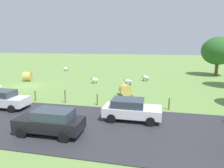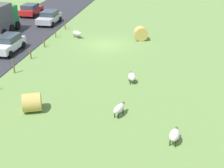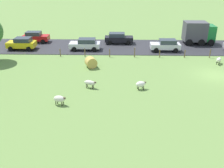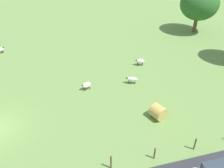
{
  "view_description": "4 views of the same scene",
  "coord_description": "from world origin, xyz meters",
  "px_view_note": "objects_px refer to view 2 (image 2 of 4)",
  "views": [
    {
      "loc": [
        22.89,
        16.59,
        5.63
      ],
      "look_at": [
        -2.42,
        11.07,
        0.29
      ],
      "focal_mm": 31.79,
      "sensor_mm": 36.0,
      "label": 1
    },
    {
      "loc": [
        -6.26,
        29.14,
        10.42
      ],
      "look_at": [
        -2.51,
        9.82,
        0.54
      ],
      "focal_mm": 48.84,
      "sensor_mm": 36.0,
      "label": 2
    },
    {
      "loc": [
        -25.99,
        10.37,
        10.48
      ],
      "look_at": [
        -4.93,
        10.92,
        1.03
      ],
      "focal_mm": 41.47,
      "sensor_mm": 36.0,
      "label": 3
    },
    {
      "loc": [
        15.68,
        5.8,
        13.93
      ],
      "look_at": [
        -3.24,
        10.79,
        0.54
      ],
      "focal_mm": 37.42,
      "sensor_mm": 36.0,
      "label": 4
    }
  ],
  "objects_px": {
    "car_2": "(8,43)",
    "car_4": "(31,10)",
    "hay_bale_0": "(141,34)",
    "sheep_3": "(132,77)",
    "car_1": "(49,17)",
    "sheep_4": "(175,135)",
    "sheep_1": "(77,33)",
    "sheep_2": "(119,108)",
    "hay_bale_1": "(32,102)"
  },
  "relations": [
    {
      "from": "sheep_3",
      "to": "hay_bale_0",
      "type": "bearing_deg",
      "value": -87.56
    },
    {
      "from": "sheep_1",
      "to": "hay_bale_1",
      "type": "distance_m",
      "value": 15.18
    },
    {
      "from": "hay_bale_1",
      "to": "car_2",
      "type": "bearing_deg",
      "value": -55.16
    },
    {
      "from": "car_4",
      "to": "sheep_1",
      "type": "bearing_deg",
      "value": 137.87
    },
    {
      "from": "car_2",
      "to": "car_4",
      "type": "bearing_deg",
      "value": -74.04
    },
    {
      "from": "sheep_4",
      "to": "car_4",
      "type": "relative_size",
      "value": 0.29
    },
    {
      "from": "sheep_1",
      "to": "car_2",
      "type": "height_order",
      "value": "car_2"
    },
    {
      "from": "car_1",
      "to": "car_2",
      "type": "relative_size",
      "value": 1.01
    },
    {
      "from": "hay_bale_0",
      "to": "car_4",
      "type": "xyz_separation_m",
      "value": [
        15.9,
        -7.53,
        0.17
      ]
    },
    {
      "from": "hay_bale_1",
      "to": "car_1",
      "type": "bearing_deg",
      "value": -71.58
    },
    {
      "from": "sheep_4",
      "to": "hay_bale_0",
      "type": "bearing_deg",
      "value": -77.97
    },
    {
      "from": "sheep_2",
      "to": "sheep_4",
      "type": "bearing_deg",
      "value": 147.36
    },
    {
      "from": "sheep_2",
      "to": "car_4",
      "type": "bearing_deg",
      "value": -54.6
    },
    {
      "from": "sheep_1",
      "to": "sheep_4",
      "type": "height_order",
      "value": "sheep_4"
    },
    {
      "from": "sheep_1",
      "to": "hay_bale_0",
      "type": "height_order",
      "value": "hay_bale_0"
    },
    {
      "from": "sheep_1",
      "to": "car_1",
      "type": "xyz_separation_m",
      "value": [
        5.02,
        -4.71,
        0.33
      ]
    },
    {
      "from": "sheep_1",
      "to": "car_4",
      "type": "xyz_separation_m",
      "value": [
        9.02,
        -8.16,
        0.34
      ]
    },
    {
      "from": "sheep_1",
      "to": "hay_bale_1",
      "type": "height_order",
      "value": "hay_bale_1"
    },
    {
      "from": "sheep_3",
      "to": "sheep_4",
      "type": "distance_m",
      "value": 7.73
    },
    {
      "from": "car_2",
      "to": "sheep_3",
      "type": "bearing_deg",
      "value": 160.73
    },
    {
      "from": "sheep_2",
      "to": "car_2",
      "type": "distance_m",
      "value": 15.34
    },
    {
      "from": "sheep_1",
      "to": "car_2",
      "type": "xyz_separation_m",
      "value": [
        5.12,
        5.47,
        0.34
      ]
    },
    {
      "from": "sheep_3",
      "to": "car_4",
      "type": "bearing_deg",
      "value": -47.73
    },
    {
      "from": "hay_bale_0",
      "to": "sheep_3",
      "type": "bearing_deg",
      "value": 92.44
    },
    {
      "from": "car_2",
      "to": "car_4",
      "type": "xyz_separation_m",
      "value": [
        3.9,
        -13.63,
        -0.01
      ]
    },
    {
      "from": "sheep_3",
      "to": "hay_bale_1",
      "type": "relative_size",
      "value": 0.89
    },
    {
      "from": "sheep_1",
      "to": "sheep_3",
      "type": "bearing_deg",
      "value": 126.71
    },
    {
      "from": "car_1",
      "to": "car_2",
      "type": "xyz_separation_m",
      "value": [
        0.1,
        10.18,
        0.01
      ]
    },
    {
      "from": "sheep_1",
      "to": "sheep_4",
      "type": "bearing_deg",
      "value": 122.21
    },
    {
      "from": "hay_bale_0",
      "to": "sheep_2",
      "type": "bearing_deg",
      "value": 91.1
    },
    {
      "from": "sheep_4",
      "to": "car_1",
      "type": "xyz_separation_m",
      "value": [
        15.62,
        -21.54,
        0.31
      ]
    },
    {
      "from": "sheep_2",
      "to": "hay_bale_0",
      "type": "height_order",
      "value": "hay_bale_0"
    },
    {
      "from": "hay_bale_0",
      "to": "car_4",
      "type": "bearing_deg",
      "value": -25.34
    },
    {
      "from": "hay_bale_1",
      "to": "car_4",
      "type": "height_order",
      "value": "car_4"
    },
    {
      "from": "sheep_1",
      "to": "sheep_4",
      "type": "relative_size",
      "value": 1.08
    },
    {
      "from": "sheep_2",
      "to": "car_1",
      "type": "height_order",
      "value": "car_1"
    },
    {
      "from": "sheep_3",
      "to": "car_2",
      "type": "xyz_separation_m",
      "value": [
        12.45,
        -4.35,
        0.36
      ]
    },
    {
      "from": "sheep_2",
      "to": "sheep_3",
      "type": "distance_m",
      "value": 4.81
    },
    {
      "from": "car_1",
      "to": "car_2",
      "type": "bearing_deg",
      "value": 89.42
    },
    {
      "from": "sheep_4",
      "to": "car_2",
      "type": "distance_m",
      "value": 19.4
    },
    {
      "from": "car_1",
      "to": "hay_bale_1",
      "type": "bearing_deg",
      "value": 108.42
    },
    {
      "from": "sheep_2",
      "to": "car_2",
      "type": "height_order",
      "value": "car_2"
    },
    {
      "from": "hay_bale_1",
      "to": "car_4",
      "type": "relative_size",
      "value": 0.31
    },
    {
      "from": "sheep_2",
      "to": "hay_bale_0",
      "type": "xyz_separation_m",
      "value": [
        0.29,
        -15.26,
        0.17
      ]
    },
    {
      "from": "sheep_1",
      "to": "car_2",
      "type": "bearing_deg",
      "value": 46.92
    },
    {
      "from": "hay_bale_0",
      "to": "hay_bale_1",
      "type": "bearing_deg",
      "value": 71.36
    },
    {
      "from": "sheep_4",
      "to": "hay_bale_0",
      "type": "xyz_separation_m",
      "value": [
        3.72,
        -17.46,
        0.15
      ]
    },
    {
      "from": "sheep_2",
      "to": "hay_bale_1",
      "type": "height_order",
      "value": "hay_bale_1"
    },
    {
      "from": "sheep_1",
      "to": "hay_bale_1",
      "type": "relative_size",
      "value": 1.01
    },
    {
      "from": "sheep_1",
      "to": "hay_bale_1",
      "type": "bearing_deg",
      "value": 95.97
    }
  ]
}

